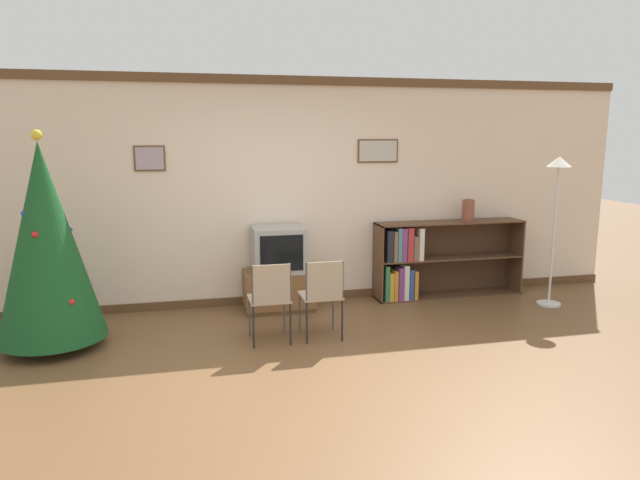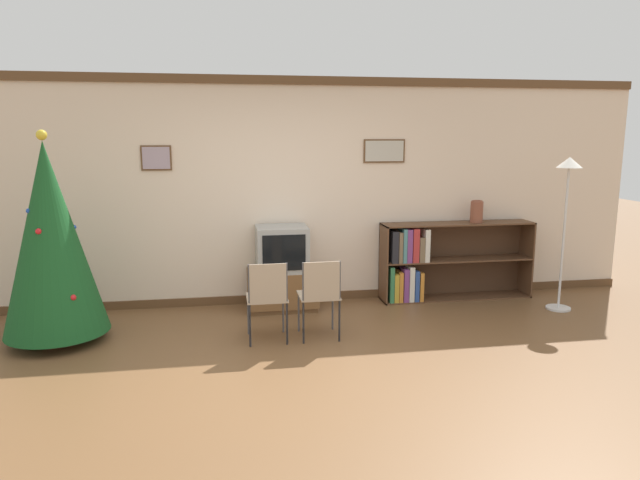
# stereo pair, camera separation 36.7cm
# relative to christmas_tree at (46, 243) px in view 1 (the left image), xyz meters

# --- Properties ---
(ground_plane) EXTENTS (24.00, 24.00, 0.00)m
(ground_plane) POSITION_rel_christmas_tree_xyz_m (2.31, -1.22, -1.03)
(ground_plane) COLOR brown
(wall_back) EXTENTS (9.06, 0.11, 2.70)m
(wall_back) POSITION_rel_christmas_tree_xyz_m (2.31, 1.04, 0.32)
(wall_back) COLOR beige
(wall_back) RESTS_ON ground_plane
(christmas_tree) EXTENTS (0.99, 0.99, 2.08)m
(christmas_tree) POSITION_rel_christmas_tree_xyz_m (0.00, 0.00, 0.00)
(christmas_tree) COLOR maroon
(christmas_tree) RESTS_ON ground_plane
(tv_console) EXTENTS (0.81, 0.52, 0.46)m
(tv_console) POSITION_rel_christmas_tree_xyz_m (2.32, 0.71, -0.80)
(tv_console) COLOR brown
(tv_console) RESTS_ON ground_plane
(television) EXTENTS (0.59, 0.50, 0.52)m
(television) POSITION_rel_christmas_tree_xyz_m (2.32, 0.71, -0.31)
(television) COLOR #9E9E99
(television) RESTS_ON tv_console
(folding_chair_left) EXTENTS (0.40, 0.40, 0.82)m
(folding_chair_left) POSITION_rel_christmas_tree_xyz_m (2.06, -0.39, -0.56)
(folding_chair_left) COLOR tan
(folding_chair_left) RESTS_ON ground_plane
(folding_chair_right) EXTENTS (0.40, 0.40, 0.82)m
(folding_chair_right) POSITION_rel_christmas_tree_xyz_m (2.58, -0.39, -0.56)
(folding_chair_right) COLOR tan
(folding_chair_right) RESTS_ON ground_plane
(bookshelf) EXTENTS (1.91, 0.36, 0.96)m
(bookshelf) POSITION_rel_christmas_tree_xyz_m (4.17, 0.80, -0.55)
(bookshelf) COLOR brown
(bookshelf) RESTS_ON ground_plane
(vase) EXTENTS (0.15, 0.15, 0.28)m
(vase) POSITION_rel_christmas_tree_xyz_m (4.74, 0.78, 0.07)
(vase) COLOR brown
(vase) RESTS_ON bookshelf
(standing_lamp) EXTENTS (0.28, 0.28, 1.78)m
(standing_lamp) POSITION_rel_christmas_tree_xyz_m (5.52, 0.14, 0.34)
(standing_lamp) COLOR silver
(standing_lamp) RESTS_ON ground_plane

